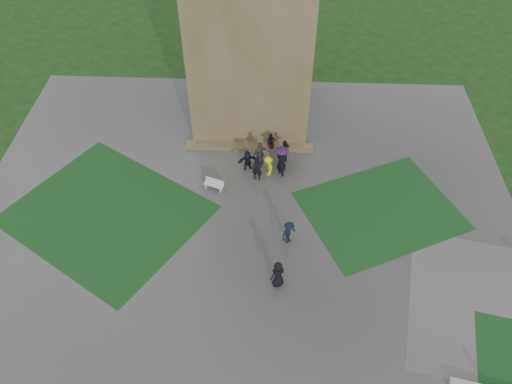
{
  "coord_description": "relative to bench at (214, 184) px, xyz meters",
  "views": [
    {
      "loc": [
        1.64,
        -16.01,
        23.24
      ],
      "look_at": [
        0.72,
        5.13,
        1.2
      ],
      "focal_mm": 35.0,
      "sensor_mm": 36.0,
      "label": 1
    }
  ],
  "objects": [
    {
      "name": "pedestrian_near",
      "position": [
        4.2,
        -7.12,
        0.51
      ],
      "size": [
        1.06,
        1.0,
        1.8
      ],
      "primitive_type": "imported",
      "rotation": [
        0.0,
        0.0,
        3.77
      ],
      "color": "black",
      "rests_on": "plaza"
    },
    {
      "name": "visitor_cluster",
      "position": [
        3.53,
        2.03,
        0.68
      ],
      "size": [
        3.76,
        3.26,
        2.56
      ],
      "color": "black",
      "rests_on": "plaza"
    },
    {
      "name": "plaza",
      "position": [
        2.05,
        -4.48,
        -0.4
      ],
      "size": [
        34.0,
        34.0,
        0.02
      ],
      "primitive_type": "cube",
      "color": "#393936",
      "rests_on": "ground"
    },
    {
      "name": "lawn_inset_right",
      "position": [
        10.55,
        -1.48,
        -0.38
      ],
      "size": [
        11.12,
        10.15,
        0.01
      ],
      "primitive_type": "cube",
      "rotation": [
        0.0,
        0.0,
        0.44
      ],
      "color": "#123515",
      "rests_on": "plaza"
    },
    {
      "name": "ground",
      "position": [
        2.05,
        -6.48,
        -0.41
      ],
      "size": [
        120.0,
        120.0,
        0.0
      ],
      "primitive_type": "plane",
      "color": "black"
    },
    {
      "name": "bench",
      "position": [
        0.0,
        0.0,
        0.0
      ],
      "size": [
        1.36,
        0.82,
        0.75
      ],
      "rotation": [
        0.0,
        0.0,
        -0.34
      ],
      "color": "silver",
      "rests_on": "plaza"
    },
    {
      "name": "pedestrian_mid",
      "position": [
        4.79,
        -4.17,
        0.42
      ],
      "size": [
        1.12,
        1.13,
        1.62
      ],
      "primitive_type": "imported",
      "rotation": [
        0.0,
        0.0,
        0.81
      ],
      "color": "black",
      "rests_on": "plaza"
    },
    {
      "name": "lawn_inset_left",
      "position": [
        -6.45,
        -2.48,
        -0.38
      ],
      "size": [
        14.1,
        13.46,
        0.01
      ],
      "primitive_type": "cube",
      "rotation": [
        0.0,
        0.0,
        -0.56
      ],
      "color": "#123515",
      "rests_on": "plaza"
    },
    {
      "name": "tower_plinth",
      "position": [
        2.05,
        4.12,
        -0.28
      ],
      "size": [
        9.0,
        0.8,
        0.22
      ],
      "primitive_type": "cube",
      "color": "brown",
      "rests_on": "plaza"
    }
  ]
}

